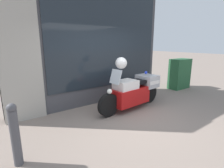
% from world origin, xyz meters
% --- Properties ---
extents(ground_plane, '(60.00, 60.00, 0.00)m').
position_xyz_m(ground_plane, '(0.00, 0.00, 0.00)').
color(ground_plane, gray).
extents(shop_building, '(5.25, 0.55, 4.14)m').
position_xyz_m(shop_building, '(-0.41, 2.00, 2.08)').
color(shop_building, '#424247').
rests_on(shop_building, ground).
extents(window_display, '(3.82, 0.30, 2.12)m').
position_xyz_m(window_display, '(0.41, 2.03, 0.50)').
color(window_display, slate).
rests_on(window_display, ground).
extents(paramedic_motorcycle, '(2.38, 0.69, 1.25)m').
position_xyz_m(paramedic_motorcycle, '(0.69, 0.79, 0.54)').
color(paramedic_motorcycle, black).
rests_on(paramedic_motorcycle, ground).
extents(utility_cabinet, '(0.96, 0.50, 1.27)m').
position_xyz_m(utility_cabinet, '(3.90, 1.34, 0.64)').
color(utility_cabinet, '#235633').
rests_on(utility_cabinet, ground).
extents(white_helmet, '(0.32, 0.32, 0.32)m').
position_xyz_m(white_helmet, '(0.15, 0.75, 1.41)').
color(white_helmet, white).
rests_on(white_helmet, paramedic_motorcycle).
extents(street_bollard, '(0.15, 0.15, 1.06)m').
position_xyz_m(street_bollard, '(-2.61, 0.01, 0.55)').
color(street_bollard, '#47474C').
rests_on(street_bollard, ground).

